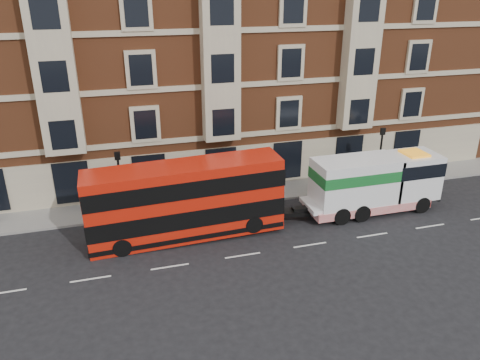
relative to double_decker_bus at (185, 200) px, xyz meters
name	(u,v)px	position (x,y,z in m)	size (l,w,h in m)	color
ground	(243,255)	(2.54, -2.94, -2.39)	(120.00, 120.00, 0.00)	black
sidewalk	(212,198)	(2.54, 4.56, -2.31)	(90.00, 3.00, 0.15)	slate
victorian_terrace	(193,37)	(3.04, 12.06, 7.68)	(45.00, 12.00, 20.40)	brown
lamp_post_west	(120,180)	(-3.46, 3.26, 0.29)	(0.35, 0.15, 4.35)	black
lamp_post_east	(380,153)	(14.54, 3.26, 0.29)	(0.35, 0.15, 4.35)	black
double_decker_bus	(185,200)	(0.00, 0.00, 0.00)	(11.13, 2.55, 4.50)	red
tow_truck	(372,183)	(12.06, 0.00, -0.42)	(8.91, 2.63, 3.71)	white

